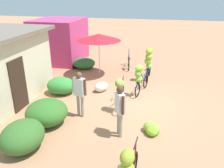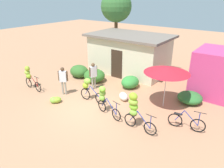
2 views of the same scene
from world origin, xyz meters
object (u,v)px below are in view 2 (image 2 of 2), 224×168
(shop_pink, at_px, (224,74))
(bicycle_rightmost, at_px, (186,122))
(produce_sack, at_px, (123,96))
(person_bystander, at_px, (63,78))
(building_low, at_px, (129,53))
(bicycle_by_shop, at_px, (135,108))
(tree_behind_building, at_px, (116,7))
(person_vendor, at_px, (93,73))
(bicycle_leftmost, at_px, (29,76))
(bicycle_near_pile, at_px, (89,88))
(bicycle_center_loaded, at_px, (104,98))
(banana_pile_on_ground, at_px, (55,100))
(market_umbrella, at_px, (167,70))

(shop_pink, relative_size, bicycle_rightmost, 2.01)
(produce_sack, xyz_separation_m, person_bystander, (-3.22, -1.47, 0.83))
(building_low, relative_size, bicycle_by_shop, 3.49)
(tree_behind_building, xyz_separation_m, person_vendor, (2.88, -6.50, -3.45))
(bicycle_leftmost, relative_size, person_vendor, 0.98)
(bicycle_near_pile, distance_m, person_vendor, 1.57)
(building_low, xyz_separation_m, bicycle_center_loaded, (2.29, -5.98, -0.59))
(banana_pile_on_ground, bearing_deg, shop_pink, 41.64)
(person_vendor, distance_m, person_bystander, 1.85)
(building_low, height_order, banana_pile_on_ground, building_low)
(shop_pink, distance_m, produce_sack, 5.89)
(bicycle_leftmost, bearing_deg, produce_sack, 20.68)
(person_vendor, relative_size, person_bystander, 1.00)
(bicycle_rightmost, height_order, person_bystander, person_bystander)
(market_umbrella, height_order, person_bystander, market_umbrella)
(tree_behind_building, height_order, bicycle_leftmost, tree_behind_building)
(bicycle_near_pile, distance_m, bicycle_by_shop, 3.47)
(bicycle_near_pile, xyz_separation_m, bicycle_rightmost, (5.26, 0.48, -0.41))
(tree_behind_building, xyz_separation_m, bicycle_center_loaded, (5.21, -8.38, -3.67))
(market_umbrella, xyz_separation_m, bicycle_near_pile, (-3.62, -1.84, -1.30))
(building_low, relative_size, produce_sack, 8.52)
(bicycle_leftmost, relative_size, banana_pile_on_ground, 2.16)
(shop_pink, distance_m, bicycle_center_loaded, 7.08)
(bicycle_rightmost, distance_m, person_bystander, 7.05)
(person_vendor, bearing_deg, bicycle_center_loaded, -38.90)
(tree_behind_building, xyz_separation_m, bicycle_by_shop, (7.06, -8.61, -3.48))
(bicycle_leftmost, height_order, bicycle_rightmost, bicycle_leftmost)
(building_low, xyz_separation_m, bicycle_by_shop, (4.14, -6.21, -0.41))
(tree_behind_building, bearing_deg, bicycle_near_pile, -64.71)
(bicycle_center_loaded, relative_size, bicycle_by_shop, 0.98)
(person_bystander, bearing_deg, bicycle_by_shop, -5.45)
(shop_pink, relative_size, produce_sack, 4.57)
(market_umbrella, bearing_deg, building_low, 140.83)
(bicycle_near_pile, bearing_deg, bicycle_rightmost, 5.24)
(tree_behind_building, bearing_deg, shop_pink, -16.19)
(bicycle_leftmost, bearing_deg, bicycle_center_loaded, 4.00)
(building_low, relative_size, person_bystander, 3.51)
(shop_pink, bearing_deg, produce_sack, -137.71)
(tree_behind_building, distance_m, bicycle_near_pile, 9.41)
(bicycle_by_shop, distance_m, banana_pile_on_ground, 4.84)
(bicycle_near_pile, distance_m, produce_sack, 1.99)
(banana_pile_on_ground, height_order, person_vendor, person_vendor)
(bicycle_center_loaded, bearing_deg, produce_sack, 89.97)
(market_umbrella, height_order, bicycle_by_shop, market_umbrella)
(shop_pink, relative_size, bicycle_by_shop, 1.87)
(shop_pink, distance_m, bicycle_leftmost, 11.59)
(banana_pile_on_ground, distance_m, person_vendor, 2.83)
(market_umbrella, bearing_deg, bicycle_near_pile, -153.10)
(market_umbrella, xyz_separation_m, produce_sack, (-2.10, -0.67, -1.85))
(banana_pile_on_ground, xyz_separation_m, person_vendor, (0.56, 2.63, 0.89))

